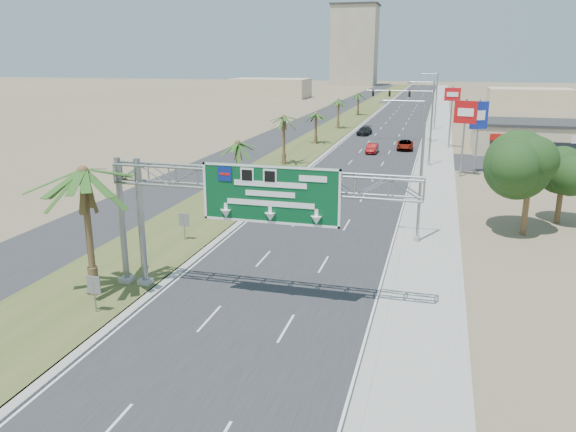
# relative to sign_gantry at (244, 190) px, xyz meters

# --- Properties ---
(ground) EXTENTS (600.00, 600.00, 0.00)m
(ground) POSITION_rel_sign_gantry_xyz_m (1.06, -9.93, -6.06)
(ground) COLOR #8C7A59
(ground) RESTS_ON ground
(road) EXTENTS (12.00, 300.00, 0.02)m
(road) POSITION_rel_sign_gantry_xyz_m (1.06, 100.07, -6.05)
(road) COLOR #28282B
(road) RESTS_ON ground
(sidewalk_right) EXTENTS (4.00, 300.00, 0.10)m
(sidewalk_right) POSITION_rel_sign_gantry_xyz_m (9.56, 100.07, -6.01)
(sidewalk_right) COLOR #9E9B93
(sidewalk_right) RESTS_ON ground
(median_grass) EXTENTS (7.00, 300.00, 0.12)m
(median_grass) POSITION_rel_sign_gantry_xyz_m (-8.94, 100.07, -6.00)
(median_grass) COLOR #465023
(median_grass) RESTS_ON ground
(opposing_road) EXTENTS (8.00, 300.00, 0.02)m
(opposing_road) POSITION_rel_sign_gantry_xyz_m (-15.94, 100.07, -6.05)
(opposing_road) COLOR #28282B
(opposing_road) RESTS_ON ground
(sign_gantry) EXTENTS (16.75, 1.24, 7.50)m
(sign_gantry) POSITION_rel_sign_gantry_xyz_m (0.00, 0.00, 0.00)
(sign_gantry) COLOR gray
(sign_gantry) RESTS_ON ground
(palm_near) EXTENTS (5.70, 5.70, 8.35)m
(palm_near) POSITION_rel_sign_gantry_xyz_m (-8.14, -1.93, 0.87)
(palm_near) COLOR brown
(palm_near) RESTS_ON ground
(palm_row_b) EXTENTS (3.99, 3.99, 5.95)m
(palm_row_b) POSITION_rel_sign_gantry_xyz_m (-8.44, 22.07, -1.16)
(palm_row_b) COLOR brown
(palm_row_b) RESTS_ON ground
(palm_row_c) EXTENTS (3.99, 3.99, 6.75)m
(palm_row_c) POSITION_rel_sign_gantry_xyz_m (-8.44, 38.07, -0.39)
(palm_row_c) COLOR brown
(palm_row_c) RESTS_ON ground
(palm_row_d) EXTENTS (3.99, 3.99, 5.45)m
(palm_row_d) POSITION_rel_sign_gantry_xyz_m (-8.44, 56.07, -1.64)
(palm_row_d) COLOR brown
(palm_row_d) RESTS_ON ground
(palm_row_e) EXTENTS (3.99, 3.99, 6.15)m
(palm_row_e) POSITION_rel_sign_gantry_xyz_m (-8.44, 75.07, -0.97)
(palm_row_e) COLOR brown
(palm_row_e) RESTS_ON ground
(palm_row_f) EXTENTS (3.99, 3.99, 5.75)m
(palm_row_f) POSITION_rel_sign_gantry_xyz_m (-8.44, 100.07, -1.35)
(palm_row_f) COLOR brown
(palm_row_f) RESTS_ON ground
(streetlight_near) EXTENTS (3.27, 0.44, 10.00)m
(streetlight_near) POSITION_rel_sign_gantry_xyz_m (8.36, 12.07, -1.36)
(streetlight_near) COLOR gray
(streetlight_near) RESTS_ON ground
(streetlight_mid) EXTENTS (3.27, 0.44, 10.00)m
(streetlight_mid) POSITION_rel_sign_gantry_xyz_m (8.36, 42.07, -1.36)
(streetlight_mid) COLOR gray
(streetlight_mid) RESTS_ON ground
(streetlight_far) EXTENTS (3.27, 0.44, 10.00)m
(streetlight_far) POSITION_rel_sign_gantry_xyz_m (8.36, 78.07, -1.36)
(streetlight_far) COLOR gray
(streetlight_far) RESTS_ON ground
(signal_mast) EXTENTS (10.28, 0.71, 8.00)m
(signal_mast) POSITION_rel_sign_gantry_xyz_m (6.23, 62.05, -1.21)
(signal_mast) COLOR gray
(signal_mast) RESTS_ON ground
(store_building) EXTENTS (18.00, 10.00, 4.00)m
(store_building) POSITION_rel_sign_gantry_xyz_m (23.06, 56.07, -4.06)
(store_building) COLOR tan
(store_building) RESTS_ON ground
(oak_near) EXTENTS (4.50, 4.50, 6.80)m
(oak_near) POSITION_rel_sign_gantry_xyz_m (16.06, 16.07, -1.53)
(oak_near) COLOR brown
(oak_near) RESTS_ON ground
(oak_far) EXTENTS (3.50, 3.50, 5.60)m
(oak_far) POSITION_rel_sign_gantry_xyz_m (19.06, 20.07, -2.24)
(oak_far) COLOR brown
(oak_far) RESTS_ON ground
(median_signback_a) EXTENTS (0.75, 0.08, 2.08)m
(median_signback_a) POSITION_rel_sign_gantry_xyz_m (-6.74, -3.93, -4.61)
(median_signback_a) COLOR gray
(median_signback_a) RESTS_ON ground
(median_signback_b) EXTENTS (0.75, 0.08, 2.08)m
(median_signback_b) POSITION_rel_sign_gantry_xyz_m (-7.44, 8.07, -4.61)
(median_signback_b) COLOR gray
(median_signback_b) RESTS_ON ground
(tower_distant) EXTENTS (20.00, 16.00, 35.00)m
(tower_distant) POSITION_rel_sign_gantry_xyz_m (-30.94, 240.07, 11.44)
(tower_distant) COLOR tan
(tower_distant) RESTS_ON ground
(building_distant_left) EXTENTS (24.00, 14.00, 6.00)m
(building_distant_left) POSITION_rel_sign_gantry_xyz_m (-43.94, 150.07, -3.06)
(building_distant_left) COLOR tan
(building_distant_left) RESTS_ON ground
(building_distant_right) EXTENTS (20.00, 12.00, 5.00)m
(building_distant_right) POSITION_rel_sign_gantry_xyz_m (31.06, 130.07, -3.56)
(building_distant_right) COLOR tan
(building_distant_right) RESTS_ON ground
(car_left_lane) EXTENTS (2.01, 4.31, 1.43)m
(car_left_lane) POSITION_rel_sign_gantry_xyz_m (-4.44, 25.96, -5.34)
(car_left_lane) COLOR black
(car_left_lane) RESTS_ON ground
(car_mid_lane) EXTENTS (1.38, 3.95, 1.30)m
(car_mid_lane) POSITION_rel_sign_gantry_xyz_m (0.82, 49.86, -5.41)
(car_mid_lane) COLOR #6A0909
(car_mid_lane) RESTS_ON ground
(car_right_lane) EXTENTS (2.41, 4.88, 1.33)m
(car_right_lane) POSITION_rel_sign_gantry_xyz_m (4.97, 53.90, -5.39)
(car_right_lane) COLOR gray
(car_right_lane) RESTS_ON ground
(car_far) EXTENTS (2.34, 4.84, 1.36)m
(car_far) POSITION_rel_sign_gantry_xyz_m (-2.66, 68.09, -5.38)
(car_far) COLOR black
(car_far) RESTS_ON ground
(pole_sign_red_near) EXTENTS (2.38, 1.00, 8.40)m
(pole_sign_red_near) POSITION_rel_sign_gantry_xyz_m (12.11, 36.77, 0.50)
(pole_sign_red_near) COLOR gray
(pole_sign_red_near) RESTS_ON ground
(pole_sign_blue) EXTENTS (1.94, 1.11, 8.20)m
(pole_sign_blue) POSITION_rel_sign_gantry_xyz_m (13.65, 39.08, 0.08)
(pole_sign_blue) COLOR gray
(pole_sign_blue) RESTS_ON ground
(pole_sign_red_far) EXTENTS (2.22, 0.55, 8.72)m
(pole_sign_red_far) POSITION_rel_sign_gantry_xyz_m (10.95, 56.96, 0.84)
(pole_sign_red_far) COLOR gray
(pole_sign_red_far) RESTS_ON ground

